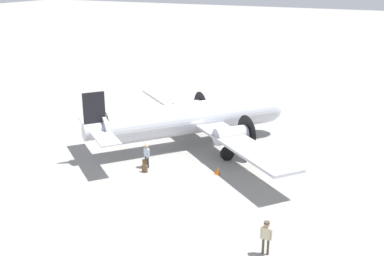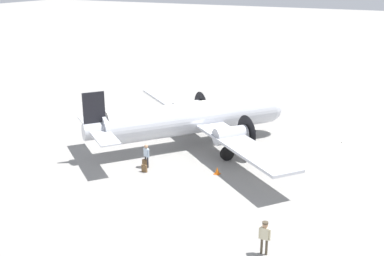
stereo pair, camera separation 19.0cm
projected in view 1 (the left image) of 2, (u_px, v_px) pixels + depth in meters
ground_plane at (192, 145)px, 39.97m from camera, size 300.00×300.00×0.00m
apron_line_eastwest at (222, 124)px, 45.38m from camera, size 120.00×0.16×0.01m
apron_line_northsouth at (325, 169)px, 35.32m from camera, size 0.16×120.00×0.01m
airliner_main at (196, 117)px, 39.37m from camera, size 20.17×18.29×5.39m
crew_foreground at (266, 234)px, 24.41m from camera, size 0.63×0.32×1.85m
passenger_boarding at (147, 153)px, 35.23m from camera, size 0.59×0.32×1.79m
suitcase_near_door at (145, 168)px, 34.65m from camera, size 0.42×0.14×0.60m
suitcase_upright_spare at (146, 163)px, 35.57m from camera, size 0.47×0.18×0.61m
traffic_cone at (218, 171)px, 34.34m from camera, size 0.42×0.42×0.55m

